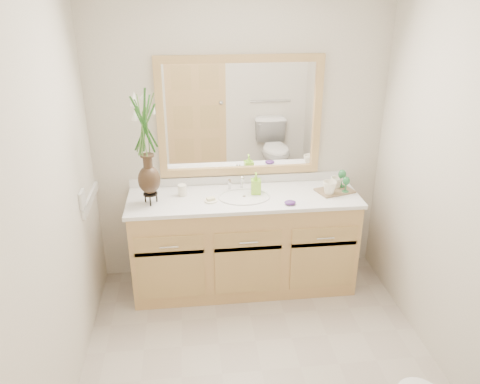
{
  "coord_description": "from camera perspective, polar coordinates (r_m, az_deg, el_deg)",
  "views": [
    {
      "loc": [
        -0.41,
        -2.36,
        2.35
      ],
      "look_at": [
        -0.07,
        0.65,
        1.03
      ],
      "focal_mm": 35.0,
      "sensor_mm": 36.0,
      "label": 1
    }
  ],
  "objects": [
    {
      "name": "floor",
      "position": [
        3.36,
        2.66,
        -20.9
      ],
      "size": [
        2.6,
        2.6,
        0.0
      ],
      "primitive_type": "plane",
      "color": "beige",
      "rests_on": "ground"
    },
    {
      "name": "wall_back",
      "position": [
        3.86,
        -0.02,
        6.25
      ],
      "size": [
        2.4,
        0.02,
        2.4
      ],
      "primitive_type": "cube",
      "color": "beige",
      "rests_on": "floor"
    },
    {
      "name": "wall_left",
      "position": [
        2.74,
        -22.5,
        -3.21
      ],
      "size": [
        0.02,
        2.6,
        2.4
      ],
      "primitive_type": "cube",
      "color": "beige",
      "rests_on": "floor"
    },
    {
      "name": "wall_right",
      "position": [
        3.08,
        25.74,
        -0.82
      ],
      "size": [
        0.02,
        2.6,
        2.4
      ],
      "primitive_type": "cube",
      "color": "beige",
      "rests_on": "floor"
    },
    {
      "name": "vanity",
      "position": [
        3.92,
        0.45,
        -6.25
      ],
      "size": [
        1.8,
        0.55,
        0.8
      ],
      "color": "tan",
      "rests_on": "floor"
    },
    {
      "name": "counter",
      "position": [
        3.73,
        0.47,
        -0.71
      ],
      "size": [
        1.84,
        0.57,
        0.03
      ],
      "primitive_type": "cube",
      "color": "white",
      "rests_on": "vanity"
    },
    {
      "name": "sink",
      "position": [
        3.73,
        0.5,
        -1.37
      ],
      "size": [
        0.38,
        0.34,
        0.23
      ],
      "color": "white",
      "rests_on": "counter"
    },
    {
      "name": "mirror",
      "position": [
        3.78,
        0.02,
        9.12
      ],
      "size": [
        1.32,
        0.04,
        0.97
      ],
      "color": "white",
      "rests_on": "wall_back"
    },
    {
      "name": "switch_plate",
      "position": [
        3.5,
        -18.67,
        -0.8
      ],
      "size": [
        0.02,
        0.12,
        0.12
      ],
      "primitive_type": "cube",
      "color": "white",
      "rests_on": "wall_left"
    },
    {
      "name": "flower_vase",
      "position": [
        3.47,
        -11.47,
        6.98
      ],
      "size": [
        0.2,
        0.2,
        0.82
      ],
      "rotation": [
        0.0,
        0.0,
        -0.33
      ],
      "color": "black",
      "rests_on": "counter"
    },
    {
      "name": "tumbler",
      "position": [
        3.75,
        -7.06,
        0.24
      ],
      "size": [
        0.07,
        0.07,
        0.09
      ],
      "primitive_type": "cylinder",
      "color": "white",
      "rests_on": "counter"
    },
    {
      "name": "soap_dish",
      "position": [
        3.63,
        -3.59,
        -1.01
      ],
      "size": [
        0.1,
        0.1,
        0.03
      ],
      "color": "white",
      "rests_on": "counter"
    },
    {
      "name": "soap_bottle",
      "position": [
        3.75,
        1.94,
        0.96
      ],
      "size": [
        0.08,
        0.08,
        0.16
      ],
      "primitive_type": "imported",
      "rotation": [
        0.0,
        0.0,
        -0.08
      ],
      "color": "#92E034",
      "rests_on": "counter"
    },
    {
      "name": "purple_dish",
      "position": [
        3.6,
        6.14,
        -1.28
      ],
      "size": [
        0.09,
        0.07,
        0.03
      ],
      "primitive_type": "ellipsoid",
      "rotation": [
        0.0,
        0.0,
        -0.0
      ],
      "color": "#4B246E",
      "rests_on": "counter"
    },
    {
      "name": "tray",
      "position": [
        3.88,
        11.47,
        0.16
      ],
      "size": [
        0.33,
        0.27,
        0.01
      ],
      "primitive_type": "cube",
      "rotation": [
        0.0,
        0.0,
        0.29
      ],
      "color": "brown",
      "rests_on": "counter"
    },
    {
      "name": "mug_left",
      "position": [
        3.78,
        10.84,
        0.59
      ],
      "size": [
        0.13,
        0.13,
        0.11
      ],
      "primitive_type": "imported",
      "rotation": [
        0.0,
        0.0,
        0.27
      ],
      "color": "white",
      "rests_on": "tray"
    },
    {
      "name": "mug_right",
      "position": [
        3.91,
        11.68,
        1.19
      ],
      "size": [
        0.13,
        0.13,
        0.1
      ],
      "primitive_type": "imported",
      "rotation": [
        0.0,
        0.0,
        0.81
      ],
      "color": "white",
      "rests_on": "tray"
    },
    {
      "name": "goblet_front",
      "position": [
        3.83,
        12.82,
        1.23
      ],
      "size": [
        0.06,
        0.06,
        0.13
      ],
      "color": "#26743B",
      "rests_on": "tray"
    },
    {
      "name": "goblet_back",
      "position": [
        3.92,
        12.33,
        2.0
      ],
      "size": [
        0.07,
        0.07,
        0.15
      ],
      "color": "#26743B",
      "rests_on": "tray"
    }
  ]
}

